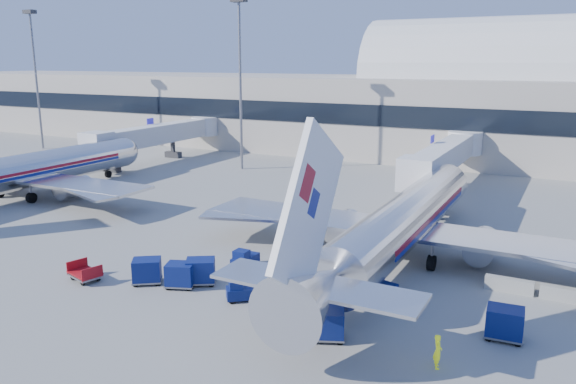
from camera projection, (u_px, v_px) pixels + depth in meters
The scene contains 20 objects.
ground at pixel (255, 257), 42.75m from camera, with size 260.00×260.00×0.00m, color gray.
terminal at pixel (354, 103), 95.45m from camera, with size 170.00×28.15×21.00m.
airliner_main at pixel (401, 223), 41.45m from camera, with size 32.00×37.26×12.07m.
airliner_mid at pixel (21, 172), 60.40m from camera, with size 32.00×37.26×12.07m.
jetbridge_near at pixel (447, 155), 65.00m from camera, with size 4.40×27.50×6.25m.
jetbridge_mid at pixel (163, 134), 83.95m from camera, with size 4.40×27.50×6.25m.
mast_far_west at pixel (34, 59), 92.32m from camera, with size 2.00×1.20×22.60m.
mast_west at pixel (240, 59), 74.28m from camera, with size 2.00×1.20×22.60m.
barrier_near at pixel (509, 285), 36.25m from camera, with size 3.00×0.55×0.90m, color #9E9E96.
barrier_mid at pixel (566, 295), 34.76m from camera, with size 3.00×0.55×0.90m, color #9E9E96.
tug_lead at pixel (242, 291), 34.92m from camera, with size 2.29×2.15×1.37m.
tug_right at pixel (377, 285), 35.58m from camera, with size 2.56×1.71×1.53m.
tug_left at pixel (244, 259), 40.25m from camera, with size 1.15×2.29×1.49m.
cart_train_a at pixel (201, 271), 37.39m from camera, with size 2.46×2.31×1.73m.
cart_train_b at pixel (180, 275), 36.85m from camera, with size 2.27×2.01×1.65m.
cart_train_c at pixel (147, 270), 37.52m from camera, with size 2.42×2.31×1.69m.
cart_solo_near at pixel (327, 324), 29.95m from camera, with size 2.33×2.09×1.69m.
cart_solo_far at pixel (505, 323), 29.97m from camera, with size 2.10×1.67×1.76m.
cart_open_red at pixel (86, 274), 38.12m from camera, with size 2.56×2.10×0.59m.
ramp_worker at pixel (438, 351), 27.16m from camera, with size 0.63×0.41×1.73m, color #C8E317.
Camera 1 is at (21.02, -34.69, 14.59)m, focal length 35.00 mm.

